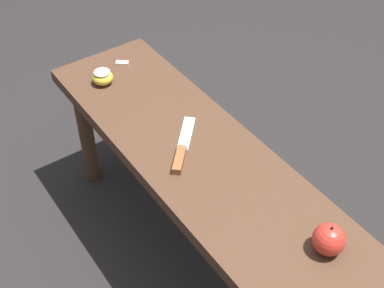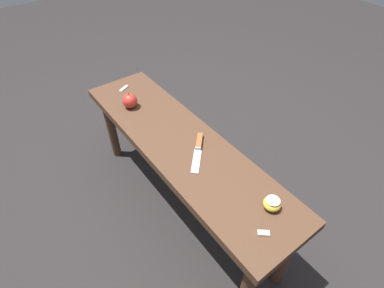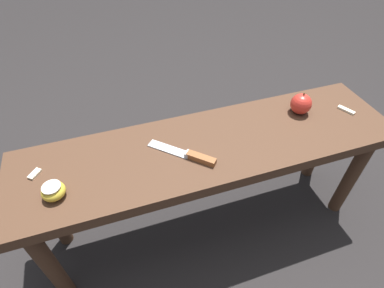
{
  "view_description": "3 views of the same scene",
  "coord_description": "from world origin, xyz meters",
  "px_view_note": "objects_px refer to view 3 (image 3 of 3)",
  "views": [
    {
      "loc": [
        -0.78,
        0.61,
        1.49
      ],
      "look_at": [
        0.07,
        0.01,
        0.51
      ],
      "focal_mm": 50.0,
      "sensor_mm": 36.0,
      "label": 1
    },
    {
      "loc": [
        0.83,
        -0.55,
        1.4
      ],
      "look_at": [
        0.07,
        0.01,
        0.51
      ],
      "focal_mm": 28.0,
      "sensor_mm": 36.0,
      "label": 2
    },
    {
      "loc": [
        0.28,
        0.65,
        1.17
      ],
      "look_at": [
        0.07,
        0.01,
        0.51
      ],
      "focal_mm": 28.0,
      "sensor_mm": 36.0,
      "label": 3
    }
  ],
  "objects_px": {
    "knife": "(191,156)",
    "apple_cut": "(53,191)",
    "wooden_bench": "(210,158)",
    "apple_whole": "(301,104)"
  },
  "relations": [
    {
      "from": "knife",
      "to": "apple_cut",
      "type": "relative_size",
      "value": 2.87
    },
    {
      "from": "wooden_bench",
      "to": "apple_cut",
      "type": "relative_size",
      "value": 19.88
    },
    {
      "from": "knife",
      "to": "apple_cut",
      "type": "xyz_separation_m",
      "value": [
        0.41,
        0.02,
        0.01
      ]
    },
    {
      "from": "knife",
      "to": "wooden_bench",
      "type": "bearing_deg",
      "value": -110.71
    },
    {
      "from": "wooden_bench",
      "to": "apple_whole",
      "type": "distance_m",
      "value": 0.39
    },
    {
      "from": "apple_cut",
      "to": "wooden_bench",
      "type": "bearing_deg",
      "value": -172.87
    },
    {
      "from": "knife",
      "to": "apple_whole",
      "type": "bearing_deg",
      "value": -124.56
    },
    {
      "from": "apple_whole",
      "to": "knife",
      "type": "bearing_deg",
      "value": 11.78
    },
    {
      "from": "knife",
      "to": "apple_whole",
      "type": "relative_size",
      "value": 2.2
    },
    {
      "from": "knife",
      "to": "apple_cut",
      "type": "height_order",
      "value": "apple_cut"
    }
  ]
}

